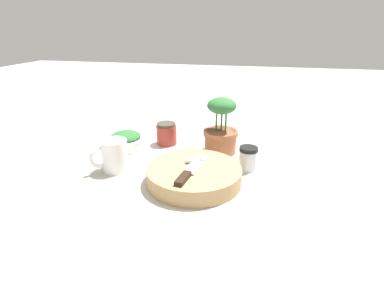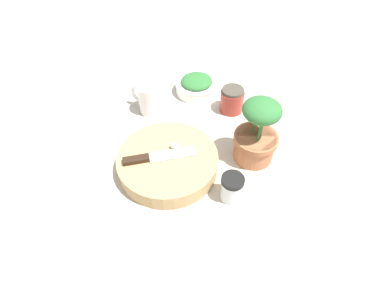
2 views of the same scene
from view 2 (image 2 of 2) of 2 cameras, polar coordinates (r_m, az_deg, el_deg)
The scene contains 9 objects.
ground_plane at distance 0.87m, azimuth 2.14°, elevation -1.45°, with size 5.00×5.00×0.00m, color #B2ADA3.
cutting_board at distance 0.82m, azimuth -4.59°, elevation -3.45°, with size 0.27×0.27×0.05m.
chef_knife at distance 0.79m, azimuth -7.07°, elevation -2.48°, with size 0.05×0.19×0.01m.
garlic_cloves at distance 0.81m, azimuth -2.79°, elevation -0.75°, with size 0.06×0.04×0.02m.
herb_bowl at distance 1.07m, azimuth 0.89°, elevation 11.16°, with size 0.15×0.15×0.06m.
spice_jar at distance 0.75m, azimuth 7.56°, elevation -8.26°, with size 0.06×0.06×0.08m.
coffee_mug at distance 0.99m, azimuth -8.04°, elevation 8.68°, with size 0.10×0.10×0.10m.
honey_jar at distance 0.99m, azimuth 7.61°, elevation 8.30°, with size 0.08×0.08×0.08m.
potted_herb at distance 0.82m, azimuth 12.23°, elevation 1.69°, with size 0.12×0.12×0.20m.
Camera 2 is at (0.54, -0.24, 0.64)m, focal length 28.00 mm.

